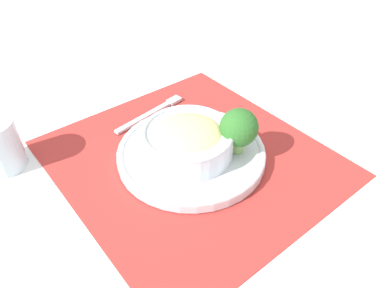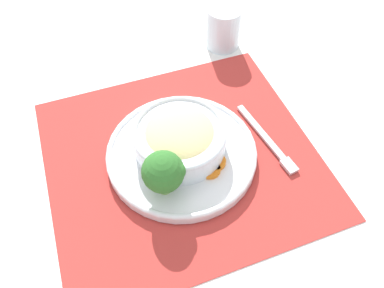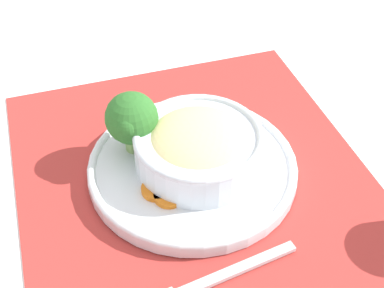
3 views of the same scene
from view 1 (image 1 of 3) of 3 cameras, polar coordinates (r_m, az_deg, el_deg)
The scene contains 8 objects.
ground_plane at distance 0.71m, azimuth -0.11°, elevation -2.26°, with size 4.00×4.00×0.00m, color white.
placemat at distance 0.71m, azimuth -0.11°, elevation -2.13°, with size 0.50×0.47×0.00m.
plate at distance 0.70m, azimuth -0.11°, elevation -1.31°, with size 0.28×0.28×0.02m.
bowl at distance 0.67m, azimuth -0.85°, elevation 0.89°, with size 0.17×0.17×0.06m.
broccoli_floret at distance 0.67m, azimuth 7.14°, elevation 2.46°, with size 0.07×0.07×0.09m.
carrot_slice_near at distance 0.74m, azimuth 1.79°, elevation 2.24°, with size 0.04×0.04×0.01m.
carrot_slice_middle at distance 0.74m, azimuth 0.33°, elevation 2.45°, with size 0.04×0.04×0.01m.
fork at distance 0.83m, azimuth -5.53°, elevation 5.12°, with size 0.05×0.18×0.01m.
Camera 1 is at (0.42, -0.32, 0.47)m, focal length 35.00 mm.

